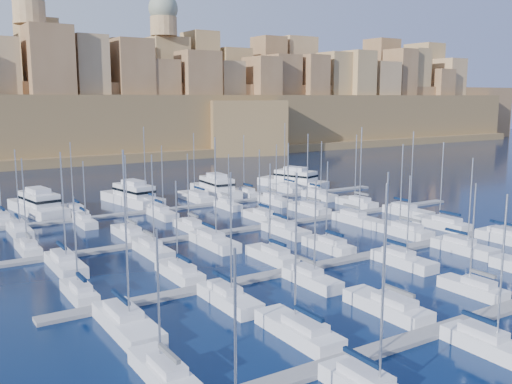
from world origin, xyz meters
TOP-DOWN VIEW (x-y plane):
  - ground at (0.00, 0.00)m, footprint 600.00×600.00m
  - pontoon_near at (0.00, -34.00)m, footprint 84.00×2.00m
  - pontoon_mid_near at (0.00, -12.00)m, footprint 84.00×2.00m
  - pontoon_mid_far at (0.00, 10.00)m, footprint 84.00×2.00m
  - pontoon_far at (0.00, 32.00)m, footprint 84.00×2.00m
  - sailboat_0 at (-36.06, -28.88)m, footprint 2.53×8.45m
  - sailboat_1 at (-22.69, -28.15)m, footprint 2.98×9.93m
  - sailboat_2 at (-11.67, -28.17)m, footprint 2.97×9.91m
  - sailboat_3 at (0.25, -29.21)m, footprint 2.33×7.78m
  - sailboat_8 at (-10.86, -39.24)m, footprint 2.61×8.70m
  - sailboat_12 at (-36.41, -7.29)m, footprint 2.28×7.62m
  - sailboat_13 at (-24.38, -6.71)m, footprint 2.64×8.80m
  - sailboat_14 at (-11.03, -6.65)m, footprint 2.68×8.92m
  - sailboat_15 at (-1.45, -6.67)m, footprint 2.67×8.89m
  - sailboat_16 at (14.08, -5.93)m, footprint 3.12×10.40m
  - sailboat_17 at (23.16, -6.11)m, footprint 3.01×10.03m
  - sailboat_18 at (-35.13, -18.37)m, footprint 3.30×11.01m
  - sailboat_19 at (-23.87, -17.57)m, footprint 2.81×9.37m
  - sailboat_20 at (-12.67, -17.12)m, footprint 2.54×8.45m
  - sailboat_21 at (1.87, -17.48)m, footprint 2.76×9.18m
  - sailboat_22 at (13.65, -17.63)m, footprint 2.85×9.49m
  - sailboat_23 at (23.69, -17.92)m, footprint 3.03×10.09m
  - sailboat_24 at (-37.35, 14.84)m, footprint 2.36×7.88m
  - sailboat_25 at (-22.54, 15.44)m, footprint 2.73×9.10m
  - sailboat_26 at (-12.45, 14.93)m, footprint 2.42×8.07m
  - sailboat_27 at (1.42, 15.21)m, footprint 2.59×8.64m
  - sailboat_28 at (12.43, 15.75)m, footprint 2.92×9.75m
  - sailboat_29 at (24.20, 15.61)m, footprint 2.84×9.46m
  - sailboat_30 at (-35.02, 4.08)m, footprint 3.02×10.08m
  - sailboat_31 at (-23.14, 4.63)m, footprint 2.69×8.97m
  - sailboat_32 at (-14.01, 3.94)m, footprint 3.11×10.37m
  - sailboat_33 at (-1.15, 4.26)m, footprint 2.91×9.71m
  - sailboat_34 at (13.74, 4.20)m, footprint 2.95×9.84m
  - sailboat_35 at (26.05, 4.15)m, footprint 2.98×9.94m
  - sailboat_36 at (-37.25, 37.08)m, footprint 2.51×8.38m
  - sailboat_37 at (-24.90, 37.53)m, footprint 2.79×9.29m
  - sailboat_38 at (-10.75, 37.64)m, footprint 2.86×9.52m
  - sailboat_39 at (0.32, 38.33)m, footprint 3.27×10.91m
  - sailboat_40 at (11.57, 37.15)m, footprint 2.56×8.52m
  - sailboat_41 at (22.71, 37.60)m, footprint 2.83×9.44m
  - sailboat_42 at (-36.34, 26.69)m, footprint 2.65×8.85m
  - sailboat_43 at (-25.87, 27.42)m, footprint 2.21×7.35m
  - sailboat_44 at (-12.28, 26.71)m, footprint 2.64×8.80m
  - sailboat_45 at (1.64, 27.37)m, footprint 2.24×7.46m
  - sailboat_46 at (12.15, 26.70)m, footprint 2.65×8.83m
  - sailboat_47 at (23.46, 26.55)m, footprint 2.74×9.12m
  - motor_yacht_a at (-30.35, 41.79)m, footprint 7.77×17.83m
  - motor_yacht_b at (-12.16, 41.61)m, footprint 7.90×17.50m
  - motor_yacht_c at (6.70, 41.43)m, footprint 5.85×16.76m
  - motor_yacht_d at (28.02, 41.81)m, footprint 10.76×18.00m
  - fortified_city at (-0.19, 155.26)m, footprint 460.00×108.95m

SIDE VIEW (x-z plane):
  - ground at x=0.00m, z-range 0.00..0.00m
  - pontoon_near at x=0.00m, z-range 0.00..0.40m
  - pontoon_mid_near at x=0.00m, z-range 0.00..0.40m
  - pontoon_mid_far at x=0.00m, z-range 0.00..0.40m
  - pontoon_far at x=0.00m, z-range 0.00..0.40m
  - sailboat_45 at x=1.64m, z-range -4.76..6.16m
  - sailboat_43 at x=-25.87m, z-range -4.91..6.32m
  - sailboat_12 at x=-36.41m, z-range -4.98..6.40m
  - sailboat_0 at x=-36.06m, z-range -5.32..6.76m
  - sailboat_3 at x=0.25m, z-range -5.56..7.00m
  - sailboat_13 at x=-24.38m, z-range -5.26..6.71m
  - sailboat_20 at x=-12.67m, z-range -5.51..6.96m
  - sailboat_26 at x=-12.45m, z-range -5.63..7.08m
  - sailboat_46 at x=12.15m, z-range -5.45..6.90m
  - sailboat_27 at x=1.42m, z-range -5.62..7.07m
  - sailboat_21 at x=1.87m, z-range -5.29..6.75m
  - sailboat_47 at x=23.46m, z-range -5.53..6.99m
  - sailboat_36 at x=-37.25m, z-range -5.89..7.35m
  - sailboat_15 at x=-1.45m, z-range -5.70..7.16m
  - sailboat_24 at x=-37.35m, z-range -5.98..7.44m
  - sailboat_44 at x=-12.28m, z-range -5.90..7.36m
  - sailboat_14 at x=-11.03m, z-range -5.85..7.32m
  - sailboat_25 at x=-22.54m, z-range -5.77..7.23m
  - sailboat_40 at x=11.57m, z-range -6.06..7.53m
  - sailboat_42 at x=-36.34m, z-range -6.14..7.62m
  - sailboat_8 at x=-10.86m, z-range -6.27..7.76m
  - sailboat_37 at x=-24.90m, z-range -6.06..7.54m
  - sailboat_22 at x=13.65m, z-range -6.05..7.53m
  - sailboat_31 at x=-23.14m, z-range -6.32..7.81m
  - sailboat_19 at x=-23.87m, z-range -6.41..7.91m
  - sailboat_29 at x=24.20m, z-range -6.46..7.96m
  - sailboat_33 at x=-1.15m, z-range -6.61..8.12m
  - sailboat_2 at x=-11.67m, z-range -6.50..8.01m
  - sailboat_17 at x=23.16m, z-range -6.46..7.97m
  - sailboat_28 at x=12.43m, z-range -6.73..8.24m
  - sailboat_16 at x=14.08m, z-range -6.50..8.02m
  - sailboat_23 at x=23.69m, z-range -6.74..8.26m
  - sailboat_1 at x=-22.69m, z-range -6.86..8.38m
  - sailboat_30 at x=-35.02m, z-range -6.81..8.33m
  - sailboat_41 at x=22.71m, z-range -7.17..8.69m
  - sailboat_38 at x=-10.75m, z-range -7.21..8.74m
  - sailboat_35 at x=26.05m, z-range -7.04..8.57m
  - sailboat_39 at x=0.32m, z-range -6.41..7.94m
  - sailboat_32 at x=-14.01m, z-range -7.29..8.83m
  - sailboat_34 at x=13.74m, z-range -7.59..9.14m
  - sailboat_18 at x=-35.13m, z-range -7.80..9.37m
  - motor_yacht_a at x=-30.35m, z-range -0.90..4.35m
  - motor_yacht_d at x=28.02m, z-range -0.90..4.35m
  - motor_yacht_b at x=-12.16m, z-range -0.90..4.35m
  - motor_yacht_c at x=6.70m, z-range -0.90..4.35m
  - fortified_city at x=-0.19m, z-range -15.02..44.50m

